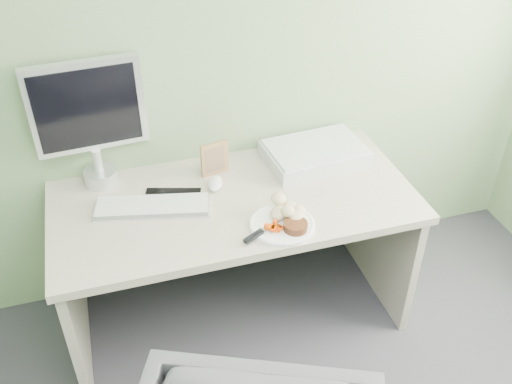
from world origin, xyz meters
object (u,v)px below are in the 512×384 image
object	(u,v)px
monitor	(89,117)
scanner	(315,154)
desk	(235,230)
plate	(282,225)

from	to	relation	value
monitor	scanner	bearing A→B (deg)	-11.60
desk	scanner	xyz separation A→B (m)	(0.45, 0.19, 0.22)
desk	monitor	bearing A→B (deg)	150.15
scanner	monitor	bearing A→B (deg)	167.90
plate	scanner	bearing A→B (deg)	53.68
plate	monitor	world-z (taller)	monitor
desk	scanner	size ratio (longest dim) A/B	3.40
plate	scanner	size ratio (longest dim) A/B	0.58
desk	plate	bearing A→B (deg)	-59.73
desk	monitor	distance (m)	0.81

